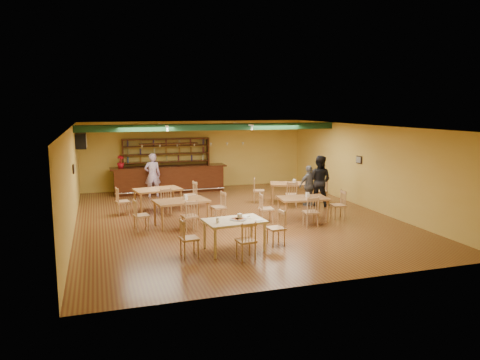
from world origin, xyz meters
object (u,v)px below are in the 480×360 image
object	(u,v)px
dining_table_d	(303,209)
dining_table_a	(158,200)
bar_counter	(169,179)
patron_bar	(153,175)
dining_table_c	(181,213)
near_table	(234,235)
patron_right_a	(319,181)
dining_table_b	(290,193)

from	to	relation	value
dining_table_d	dining_table_a	bearing A→B (deg)	151.75
bar_counter	patron_bar	distance (m)	1.19
dining_table_c	dining_table_a	bearing A→B (deg)	91.70
bar_counter	near_table	world-z (taller)	bar_counter
bar_counter	dining_table_d	xyz separation A→B (m)	(3.33, -6.22, -0.18)
dining_table_a	dining_table_c	size ratio (longest dim) A/B	0.99
patron_right_a	bar_counter	bearing A→B (deg)	2.79
bar_counter	patron_right_a	bearing A→B (deg)	-41.41
patron_bar	patron_right_a	distance (m)	6.66
bar_counter	dining_table_c	world-z (taller)	bar_counter
dining_table_b	dining_table_c	bearing A→B (deg)	-135.35
near_table	patron_bar	distance (m)	7.75
bar_counter	dining_table_a	distance (m)	3.52
dining_table_b	dining_table_c	distance (m)	5.05
dining_table_d	patron_bar	bearing A→B (deg)	132.80
near_table	patron_right_a	world-z (taller)	patron_right_a
dining_table_c	bar_counter	bearing A→B (deg)	75.79
dining_table_b	dining_table_c	size ratio (longest dim) A/B	0.94
dining_table_a	patron_right_a	distance (m)	5.91
dining_table_c	patron_bar	world-z (taller)	patron_bar
dining_table_b	near_table	distance (m)	6.22
dining_table_c	patron_right_a	distance (m)	5.57
dining_table_b	dining_table_c	xyz separation A→B (m)	(-4.58, -2.12, 0.02)
bar_counter	dining_table_b	size ratio (longest dim) A/B	3.23
dining_table_d	near_table	world-z (taller)	near_table
near_table	patron_right_a	distance (m)	6.18
dining_table_a	dining_table_c	bearing A→B (deg)	-89.53
bar_counter	dining_table_a	xyz separation A→B (m)	(-0.93, -3.39, -0.17)
dining_table_b	bar_counter	bearing A→B (deg)	159.22
dining_table_b	near_table	bearing A→B (deg)	-107.07
dining_table_a	patron_bar	xyz separation A→B (m)	(0.13, 2.56, 0.50)
dining_table_b	patron_bar	bearing A→B (deg)	171.09
dining_table_a	dining_table_d	distance (m)	5.11
patron_bar	patron_right_a	xyz separation A→B (m)	(5.68, -3.48, 0.04)
bar_counter	dining_table_d	size ratio (longest dim) A/B	3.18
dining_table_a	patron_right_a	size ratio (longest dim) A/B	0.84
patron_bar	patron_right_a	size ratio (longest dim) A/B	0.96
dining_table_b	near_table	xyz separation A→B (m)	(-3.74, -4.97, 0.02)
dining_table_a	patron_bar	distance (m)	2.61
near_table	patron_bar	size ratio (longest dim) A/B	0.83
dining_table_c	patron_bar	bearing A→B (deg)	84.42
near_table	patron_right_a	bearing A→B (deg)	36.95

